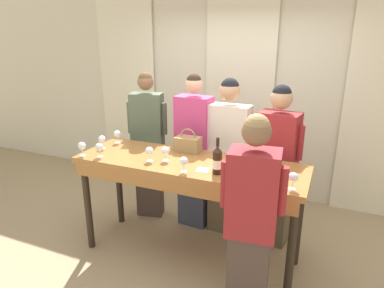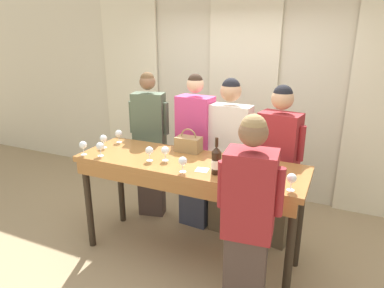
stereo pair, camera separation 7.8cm
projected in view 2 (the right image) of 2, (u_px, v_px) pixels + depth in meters
name	position (u px, v px, depth m)	size (l,w,h in m)	color
ground_plane	(189.00, 254.00, 3.58)	(18.00, 18.00, 0.00)	tan
wall_back	(243.00, 95.00, 4.66)	(12.00, 0.06, 2.80)	beige
curtain_panel_left	(132.00, 91.00, 5.32)	(0.93, 0.03, 2.69)	#EFE5C6
curtain_panel_center	(242.00, 99.00, 4.63)	(0.93, 0.03, 2.69)	#EFE5C6
tasting_bar	(188.00, 174.00, 3.27)	(2.21, 0.71, 1.04)	#9E6633
wine_bottle	(216.00, 161.00, 2.93)	(0.08, 0.08, 0.33)	black
handbag	(189.00, 144.00, 3.49)	(0.26, 0.15, 0.24)	#997A4C
wine_glass_front_left	(183.00, 161.00, 2.97)	(0.08, 0.08, 0.14)	white
wine_glass_front_mid	(165.00, 151.00, 3.24)	(0.08, 0.08, 0.14)	white
wine_glass_front_right	(83.00, 145.00, 3.39)	(0.08, 0.08, 0.14)	white
wine_glass_center_left	(100.00, 146.00, 3.36)	(0.08, 0.08, 0.14)	white
wine_glass_center_mid	(292.00, 179.00, 2.62)	(0.08, 0.08, 0.14)	white
wine_glass_center_right	(247.00, 163.00, 2.93)	(0.08, 0.08, 0.14)	white
wine_glass_back_left	(119.00, 134.00, 3.78)	(0.08, 0.08, 0.14)	white
wine_glass_back_mid	(103.00, 139.00, 3.60)	(0.08, 0.08, 0.14)	white
wine_glass_back_right	(149.00, 151.00, 3.23)	(0.08, 0.08, 0.14)	white
wine_glass_near_host	(244.00, 153.00, 3.18)	(0.08, 0.08, 0.14)	white
napkin	(202.00, 170.00, 3.04)	(0.13, 0.13, 0.00)	white
guest_olive_jacket	(150.00, 144.00, 4.11)	(0.48, 0.28, 1.79)	#473833
guest_pink_top	(195.00, 152.00, 3.88)	(0.51, 0.25, 1.80)	#383D51
guest_cream_sweater	(229.00, 156.00, 3.72)	(0.57, 0.23, 1.77)	brown
guest_striped_shirt	(277.00, 166.00, 3.52)	(0.52, 0.31, 1.73)	brown
host_pouring	(248.00, 225.00, 2.48)	(0.47, 0.29, 1.71)	#473833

